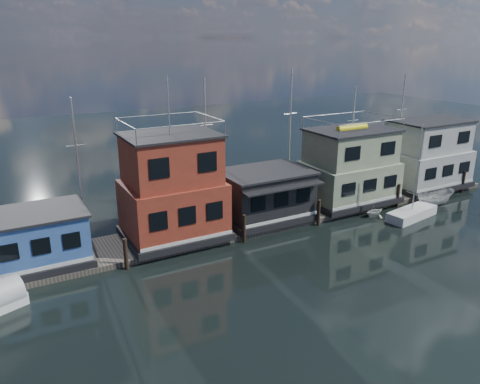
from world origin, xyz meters
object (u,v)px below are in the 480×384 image
day_sailer (412,213)px  motorboat (435,199)px  houseboat_white (426,155)px  houseboat_dark (265,195)px  dinghy_white (374,211)px  houseboat_green (349,167)px  houseboat_red (172,189)px  houseboat_blue (37,238)px

day_sailer → motorboat: bearing=4.4°
houseboat_white → day_sailer: day_sailer is taller
houseboat_dark → day_sailer: size_ratio=0.91×
dinghy_white → day_sailer: bearing=-127.1°
houseboat_dark → day_sailer: 12.87m
houseboat_green → houseboat_dark: bearing=-179.9°
houseboat_green → dinghy_white: houseboat_green is taller
houseboat_red → houseboat_green: bearing=0.0°
houseboat_white → motorboat: size_ratio=2.13×
houseboat_red → day_sailer: bearing=-15.3°
houseboat_blue → houseboat_dark: 17.50m
houseboat_blue → houseboat_green: (26.50, 0.00, 1.34)m
houseboat_red → day_sailer: (19.54, -5.36, -3.64)m
houseboat_white → day_sailer: 9.68m
houseboat_red → motorboat: houseboat_red is taller
houseboat_blue → dinghy_white: 26.80m
houseboat_blue → houseboat_dark: bearing=-0.1°
houseboat_blue → dinghy_white: (26.51, -3.54, -1.72)m
houseboat_blue → houseboat_red: size_ratio=0.54×
houseboat_blue → day_sailer: size_ratio=0.79×
houseboat_green → dinghy_white: size_ratio=4.55×
houseboat_white → houseboat_green: bearing=180.0°
houseboat_dark → motorboat: size_ratio=1.87×
houseboat_dark → houseboat_white: 19.03m
dinghy_white → motorboat: 6.72m
houseboat_dark → houseboat_green: (9.00, 0.02, 1.13)m
houseboat_dark → houseboat_red: bearing=179.9°
houseboat_green → day_sailer: (2.54, -5.36, -3.09)m
houseboat_green → houseboat_red: bearing=-180.0°
houseboat_dark → houseboat_green: size_ratio=0.88×
day_sailer → dinghy_white: bearing=134.6°
houseboat_white → dinghy_white: houseboat_white is taller
houseboat_green → houseboat_white: 10.00m
houseboat_white → dinghy_white: 11.03m
dinghy_white → houseboat_red: bearing=76.8°
houseboat_blue → motorboat: bearing=-7.4°
houseboat_blue → dinghy_white: bearing=-7.6°
houseboat_red → houseboat_green: (17.00, 0.00, -0.55)m
houseboat_blue → houseboat_white: houseboat_white is taller
houseboat_blue → houseboat_white: size_ratio=0.76×
dinghy_white → motorboat: motorboat is taller
houseboat_blue → dinghy_white: size_ratio=3.47×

